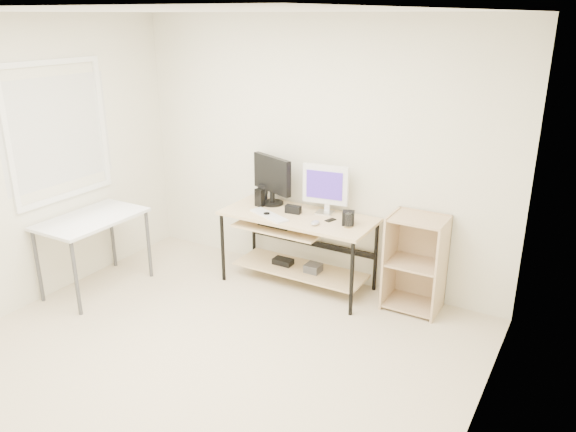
% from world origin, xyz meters
% --- Properties ---
extents(room, '(4.01, 4.01, 2.62)m').
position_xyz_m(room, '(-0.14, 0.04, 1.32)').
color(room, beige).
rests_on(room, ground).
extents(desk, '(1.50, 0.65, 0.75)m').
position_xyz_m(desk, '(-0.03, 1.66, 0.54)').
color(desk, beige).
rests_on(desk, ground).
extents(side_table, '(0.60, 1.00, 0.75)m').
position_xyz_m(side_table, '(-1.68, 0.60, 0.67)').
color(side_table, silver).
rests_on(side_table, ground).
extents(shelf_unit, '(0.50, 0.40, 0.90)m').
position_xyz_m(shelf_unit, '(1.15, 1.82, 0.45)').
color(shelf_unit, tan).
rests_on(shelf_unit, ground).
extents(black_monitor, '(0.53, 0.25, 0.50)m').
position_xyz_m(black_monitor, '(-0.39, 1.81, 1.04)').
color(black_monitor, black).
rests_on(black_monitor, desk).
extents(white_imac, '(0.45, 0.14, 0.48)m').
position_xyz_m(white_imac, '(0.20, 1.83, 1.03)').
color(white_imac, silver).
rests_on(white_imac, desk).
extents(keyboard, '(0.48, 0.30, 0.02)m').
position_xyz_m(keyboard, '(-0.22, 1.49, 0.76)').
color(keyboard, silver).
rests_on(keyboard, desk).
extents(mouse, '(0.08, 0.12, 0.04)m').
position_xyz_m(mouse, '(0.27, 1.50, 0.77)').
color(mouse, '#B0B0B5').
rests_on(mouse, desk).
extents(center_speaker, '(0.16, 0.08, 0.08)m').
position_xyz_m(center_speaker, '(-0.07, 1.68, 0.79)').
color(center_speaker, black).
rests_on(center_speaker, desk).
extents(speaker_left, '(0.12, 0.12, 0.18)m').
position_xyz_m(speaker_left, '(-0.52, 1.84, 0.84)').
color(speaker_left, black).
rests_on(speaker_left, desk).
extents(speaker_right, '(0.14, 0.14, 0.13)m').
position_xyz_m(speaker_right, '(0.53, 1.66, 0.81)').
color(speaker_right, black).
rests_on(speaker_right, desk).
extents(audio_controller, '(0.10, 0.07, 0.18)m').
position_xyz_m(audio_controller, '(-0.46, 1.69, 0.84)').
color(audio_controller, black).
rests_on(audio_controller, desk).
extents(volume_puck, '(0.08, 0.08, 0.03)m').
position_xyz_m(volume_puck, '(-0.25, 1.49, 0.76)').
color(volume_puck, black).
rests_on(volume_puck, desk).
extents(smartphone, '(0.09, 0.12, 0.01)m').
position_xyz_m(smartphone, '(0.34, 1.67, 0.75)').
color(smartphone, black).
rests_on(smartphone, desk).
extents(coaster, '(0.10, 0.10, 0.01)m').
position_xyz_m(coaster, '(0.56, 1.60, 0.75)').
color(coaster, olive).
rests_on(coaster, desk).
extents(drinking_glass, '(0.08, 0.08, 0.12)m').
position_xyz_m(drinking_glass, '(0.56, 1.60, 0.82)').
color(drinking_glass, white).
rests_on(drinking_glass, coaster).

